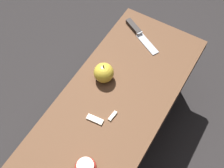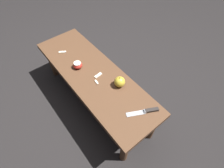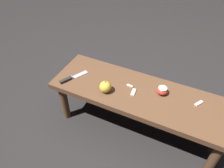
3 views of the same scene
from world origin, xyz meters
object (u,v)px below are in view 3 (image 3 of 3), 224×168
knife (70,78)px  apple_whole (105,87)px  wooden_bench (139,98)px  apple_cut (162,91)px

knife → apple_whole: 0.29m
wooden_bench → apple_whole: size_ratio=13.49×
knife → apple_cut: apple_cut is taller
wooden_bench → apple_cut: size_ratio=16.62×
wooden_bench → apple_cut: 0.17m
apple_whole → apple_cut: size_ratio=1.23×
knife → apple_cut: 0.65m
knife → apple_whole: size_ratio=2.29×
knife → apple_cut: (0.63, 0.14, 0.02)m
apple_whole → knife: bearing=-179.8°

